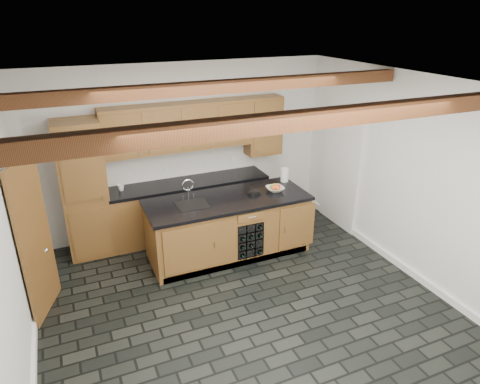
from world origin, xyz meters
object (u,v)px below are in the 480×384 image
object	(u,v)px
fruit_bowl	(275,189)
paper_towel	(285,175)
kitchen_scale	(254,193)
island	(229,227)

from	to	relation	value
fruit_bowl	paper_towel	size ratio (longest dim) A/B	1.22
kitchen_scale	paper_towel	size ratio (longest dim) A/B	0.90
kitchen_scale	fruit_bowl	xyz separation A→B (m)	(0.36, -0.01, 0.01)
island	paper_towel	world-z (taller)	paper_towel
island	fruit_bowl	world-z (taller)	fruit_bowl
island	fruit_bowl	size ratio (longest dim) A/B	9.15
fruit_bowl	paper_towel	distance (m)	0.46
fruit_bowl	island	bearing A→B (deg)	179.67
island	fruit_bowl	xyz separation A→B (m)	(0.78, -0.00, 0.50)
kitchen_scale	island	bearing A→B (deg)	169.66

